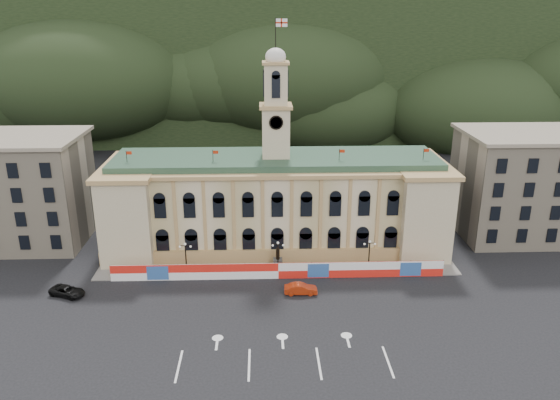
{
  "coord_description": "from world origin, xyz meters",
  "views": [
    {
      "loc": [
        -2.25,
        -58.58,
        38.44
      ],
      "look_at": [
        0.34,
        18.0,
        11.47
      ],
      "focal_mm": 35.0,
      "sensor_mm": 36.0,
      "label": 1
    }
  ],
  "objects_px": {
    "black_suv": "(67,291)",
    "lamp_center": "(278,254)",
    "statue": "(278,262)",
    "red_sedan": "(301,289)"
  },
  "relations": [
    {
      "from": "red_sedan",
      "to": "black_suv",
      "type": "distance_m",
      "value": 33.05
    },
    {
      "from": "lamp_center",
      "to": "black_suv",
      "type": "bearing_deg",
      "value": -168.26
    },
    {
      "from": "statue",
      "to": "red_sedan",
      "type": "relative_size",
      "value": 0.79
    },
    {
      "from": "lamp_center",
      "to": "red_sedan",
      "type": "distance_m",
      "value": 7.81
    },
    {
      "from": "black_suv",
      "to": "lamp_center",
      "type": "bearing_deg",
      "value": -56.51
    },
    {
      "from": "statue",
      "to": "lamp_center",
      "type": "height_order",
      "value": "lamp_center"
    },
    {
      "from": "statue",
      "to": "red_sedan",
      "type": "xyz_separation_m",
      "value": [
        3.04,
        -7.81,
        -0.41
      ]
    },
    {
      "from": "red_sedan",
      "to": "statue",
      "type": "bearing_deg",
      "value": 22.14
    },
    {
      "from": "black_suv",
      "to": "statue",
      "type": "bearing_deg",
      "value": -54.69
    },
    {
      "from": "statue",
      "to": "black_suv",
      "type": "distance_m",
      "value": 30.86
    }
  ]
}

